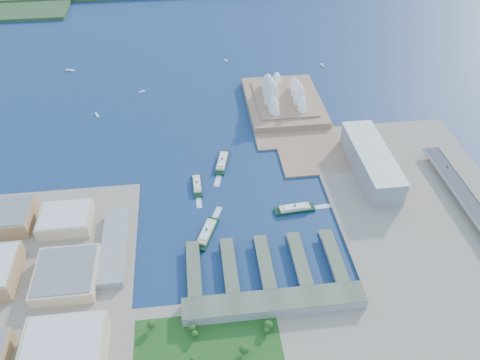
{
  "coord_description": "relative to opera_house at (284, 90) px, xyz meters",
  "views": [
    {
      "loc": [
        -57.42,
        -427.57,
        440.12
      ],
      "look_at": [
        1.15,
        64.13,
        18.0
      ],
      "focal_mm": 35.0,
      "sensor_mm": 36.0,
      "label": 1
    }
  ],
  "objects": [
    {
      "name": "terminal_building",
      "position": [
        -90.0,
        -415.0,
        -23.0
      ],
      "size": [
        200.0,
        28.0,
        12.0
      ],
      "primitive_type": "cube",
      "color": "gray",
      "rests_on": "south_land"
    },
    {
      "name": "park",
      "position": [
        -165.0,
        -470.0,
        -21.0
      ],
      "size": [
        150.0,
        110.0,
        16.0
      ],
      "primitive_type": null,
      "color": "#194714",
      "rests_on": "south_land"
    },
    {
      "name": "east_land",
      "position": [
        135.0,
        -330.0,
        -30.5
      ],
      "size": [
        240.0,
        500.0,
        3.0
      ],
      "primitive_type": "cube",
      "color": "gray",
      "rests_on": "ground"
    },
    {
      "name": "west_land",
      "position": [
        -355.0,
        -385.0,
        -30.5
      ],
      "size": [
        220.0,
        390.0,
        3.0
      ],
      "primitive_type": "cube",
      "color": "gray",
      "rests_on": "ground"
    },
    {
      "name": "boat_b",
      "position": [
        -252.82,
        77.37,
        -30.55
      ],
      "size": [
        11.29,
        8.17,
        2.9
      ],
      "primitive_type": null,
      "rotation": [
        0.0,
        0.0,
        2.03
      ],
      "color": "white",
      "rests_on": "ground"
    },
    {
      "name": "opera_house",
      "position": [
        0.0,
        0.0,
        0.0
      ],
      "size": [
        134.0,
        180.0,
        58.0
      ],
      "primitive_type": null,
      "color": "white",
      "rests_on": "peninsula"
    },
    {
      "name": "boat_e",
      "position": [
        -85.86,
        187.22,
        -30.75
      ],
      "size": [
        7.74,
        10.46,
        2.49
      ],
      "primitive_type": null,
      "rotation": [
        0.0,
        0.0,
        0.5
      ],
      "color": "white",
      "rests_on": "ground"
    },
    {
      "name": "boat_a",
      "position": [
        -327.35,
        5.91,
        -30.64
      ],
      "size": [
        8.77,
        14.37,
        2.72
      ],
      "primitive_type": null,
      "rotation": [
        0.0,
        0.0,
        0.4
      ],
      "color": "white",
      "rests_on": "ground"
    },
    {
      "name": "boat_c",
      "position": [
        107.23,
        142.91,
        -30.58
      ],
      "size": [
        6.21,
        13.1,
        2.84
      ],
      "primitive_type": null,
      "rotation": [
        0.0,
        0.0,
        3.35
      ],
      "color": "white",
      "rests_on": "ground"
    },
    {
      "name": "peninsula",
      "position": [
        2.5,
        -20.0,
        -30.5
      ],
      "size": [
        135.0,
        220.0,
        3.0
      ],
      "primitive_type": "cube",
      "color": "#966D52",
      "rests_on": "ground"
    },
    {
      "name": "ground",
      "position": [
        -105.0,
        -280.0,
        -32.0
      ],
      "size": [
        3000.0,
        3000.0,
        0.0
      ],
      "primitive_type": "plane",
      "color": "#10204C",
      "rests_on": "ground"
    },
    {
      "name": "boat_d",
      "position": [
        -399.58,
        180.53,
        -30.49
      ],
      "size": [
        18.28,
        8.07,
        3.01
      ],
      "primitive_type": null,
      "rotation": [
        0.0,
        0.0,
        1.33
      ],
      "color": "white",
      "rests_on": "ground"
    },
    {
      "name": "toaster_building",
      "position": [
        90.0,
        -200.0,
        -11.5
      ],
      "size": [
        45.0,
        155.0,
        35.0
      ],
      "primitive_type": "cube",
      "color": "gray",
      "rests_on": "east_land"
    },
    {
      "name": "car_c",
      "position": [
        199.0,
        -218.52,
        -16.51
      ],
      "size": [
        1.8,
        4.42,
        1.28
      ],
      "primitive_type": "imported",
      "color": "slate",
      "rests_on": "expressway"
    },
    {
      "name": "ferry_c",
      "position": [
        -156.19,
        -296.64,
        -26.58
      ],
      "size": [
        35.84,
        58.48,
        10.84
      ],
      "primitive_type": null,
      "rotation": [
        0.0,
        0.0,
        2.74
      ],
      "color": "black",
      "rests_on": "ground"
    },
    {
      "name": "ferry_b",
      "position": [
        -123.57,
        -153.51,
        -26.58
      ],
      "size": [
        28.24,
        59.14,
        10.84
      ],
      "primitive_type": null,
      "rotation": [
        0.0,
        0.0,
        -0.25
      ],
      "color": "black",
      "rests_on": "ground"
    },
    {
      "name": "west_buildings",
      "position": [
        -355.0,
        -350.0,
        -15.5
      ],
      "size": [
        200.0,
        280.0,
        27.0
      ],
      "primitive_type": null,
      "color": "#A17C50",
      "rests_on": "west_land"
    },
    {
      "name": "ferry_d",
      "position": [
        -35.72,
        -266.28,
        -26.82
      ],
      "size": [
        55.68,
        17.9,
        10.36
      ],
      "primitive_type": null,
      "rotation": [
        0.0,
        0.0,
        1.64
      ],
      "color": "black",
      "rests_on": "ground"
    },
    {
      "name": "ferry_wharves",
      "position": [
        -91.0,
        -355.0,
        -27.35
      ],
      "size": [
        184.0,
        90.0,
        9.3
      ],
      "primitive_type": null,
      "color": "#4C543F",
      "rests_on": "ground"
    },
    {
      "name": "ferry_a",
      "position": [
        -163.93,
        -201.18,
        -27.36
      ],
      "size": [
        13.6,
        49.37,
        9.28
      ],
      "primitive_type": null,
      "rotation": [
        0.0,
        0.0,
        0.02
      ],
      "color": "black",
      "rests_on": "ground"
    }
  ]
}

